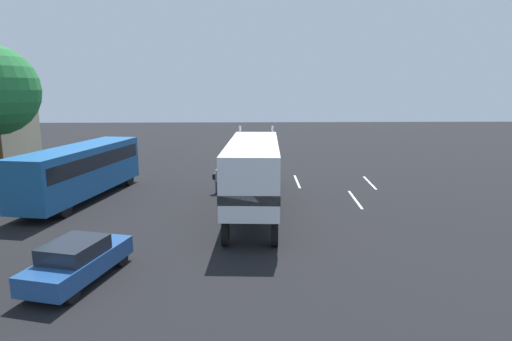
# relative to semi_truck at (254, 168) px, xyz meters

# --- Properties ---
(ground_plane) EXTENTS (120.00, 120.00, 0.00)m
(ground_plane) POSITION_rel_semi_truck_xyz_m (6.75, -0.01, -2.52)
(ground_plane) COLOR black
(lane_stripe_near) EXTENTS (4.40, 0.33, 0.01)m
(lane_stripe_near) POSITION_rel_semi_truck_xyz_m (7.68, -3.51, -2.52)
(lane_stripe_near) COLOR silver
(lane_stripe_near) RESTS_ON ground_plane
(lane_stripe_mid) EXTENTS (4.40, 0.49, 0.01)m
(lane_stripe_mid) POSITION_rel_semi_truck_xyz_m (2.32, -6.52, -2.52)
(lane_stripe_mid) COLOR silver
(lane_stripe_mid) RESTS_ON ground_plane
(lane_stripe_far) EXTENTS (4.40, 0.55, 0.01)m
(lane_stripe_far) POSITION_rel_semi_truck_xyz_m (7.09, -8.92, -2.52)
(lane_stripe_far) COLOR silver
(lane_stripe_far) RESTS_ON ground_plane
(semi_truck) EXTENTS (14.30, 3.46, 4.50)m
(semi_truck) POSITION_rel_semi_truck_xyz_m (0.00, 0.00, 0.00)
(semi_truck) COLOR white
(semi_truck) RESTS_ON ground_plane
(person_bystander) EXTENTS (0.35, 0.47, 1.63)m
(person_bystander) POSITION_rel_semi_truck_xyz_m (4.27, 2.40, -1.63)
(person_bystander) COLOR #2D3347
(person_bystander) RESTS_ON ground_plane
(parked_bus) EXTENTS (11.28, 4.49, 3.40)m
(parked_bus) POSITION_rel_semi_truck_xyz_m (2.94, 10.77, -0.46)
(parked_bus) COLOR #1E5999
(parked_bus) RESTS_ON ground_plane
(parked_car) EXTENTS (4.72, 2.89, 1.57)m
(parked_car) POSITION_rel_semi_truck_xyz_m (-8.65, 6.60, -1.72)
(parked_car) COLOR #234C8C
(parked_car) RESTS_ON ground_plane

